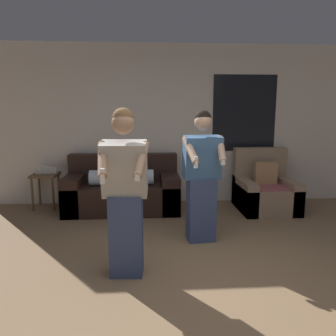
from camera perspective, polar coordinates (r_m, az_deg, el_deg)
ground_plane at (r=2.99m, az=6.55°, el=-22.44°), size 14.00×14.00×0.00m
wall_back at (r=5.69m, az=1.24°, el=7.51°), size 6.42×0.07×2.70m
couch at (r=5.36m, az=-7.88°, el=-3.91°), size 1.80×0.87×0.88m
armchair at (r=5.59m, az=16.46°, el=-3.75°), size 0.88×0.91×0.98m
side_table at (r=5.75m, az=-20.58°, el=-1.84°), size 0.41×0.44×0.73m
person_left at (r=3.13m, az=-7.49°, el=-4.49°), size 0.48×0.51×1.63m
person_right at (r=3.98m, az=5.91°, el=-1.64°), size 0.51×0.51×1.60m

